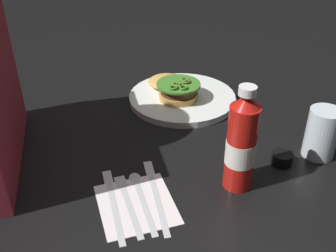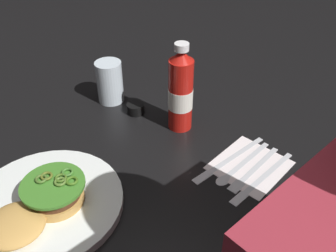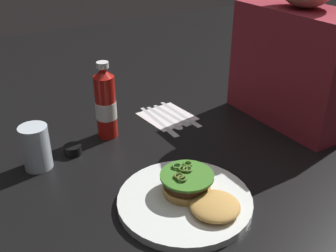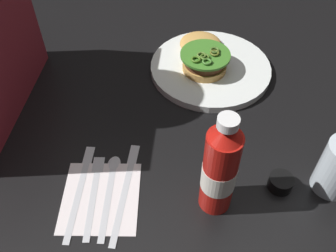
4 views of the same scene
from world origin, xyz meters
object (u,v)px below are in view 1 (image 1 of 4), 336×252
(napkin, at_px, (136,204))
(steak_knife, at_px, (155,189))
(fork_utensil, at_px, (127,198))
(water_glass, at_px, (322,133))
(ketchup_bottle, at_px, (241,144))
(spoon_utensil, at_px, (140,192))
(dinner_plate, at_px, (182,98))
(condiment_cup, at_px, (282,158))
(burger_sandwich, at_px, (174,87))
(butter_knife, at_px, (113,198))

(napkin, bearing_deg, steak_knife, -54.17)
(napkin, bearing_deg, fork_utensil, 42.18)
(water_glass, distance_m, steak_knife, 0.39)
(steak_knife, bearing_deg, water_glass, -84.59)
(ketchup_bottle, height_order, steak_knife, ketchup_bottle)
(napkin, distance_m, spoon_utensil, 0.03)
(ketchup_bottle, relative_size, steak_knife, 1.00)
(water_glass, xyz_separation_m, napkin, (-0.07, 0.42, -0.06))
(ketchup_bottle, height_order, water_glass, ketchup_bottle)
(napkin, bearing_deg, dinner_plate, -26.82)
(condiment_cup, distance_m, napkin, 0.34)
(condiment_cup, height_order, spoon_utensil, condiment_cup)
(burger_sandwich, relative_size, steak_knife, 0.89)
(burger_sandwich, distance_m, butter_knife, 0.43)
(condiment_cup, distance_m, butter_knife, 0.37)
(burger_sandwich, xyz_separation_m, ketchup_bottle, (-0.39, -0.03, 0.06))
(burger_sandwich, relative_size, butter_knife, 0.93)
(fork_utensil, bearing_deg, condiment_cup, -83.65)
(burger_sandwich, height_order, steak_knife, burger_sandwich)
(butter_knife, bearing_deg, water_glass, -84.64)
(burger_sandwich, bearing_deg, napkin, 156.44)
(burger_sandwich, xyz_separation_m, spoon_utensil, (-0.37, 0.16, -0.03))
(napkin, bearing_deg, spoon_utensil, -22.40)
(ketchup_bottle, xyz_separation_m, fork_utensil, (0.01, 0.22, -0.09))
(condiment_cup, height_order, fork_utensil, condiment_cup)
(water_glass, height_order, condiment_cup, water_glass)
(spoon_utensil, bearing_deg, condiment_cup, -85.37)
(water_glass, bearing_deg, burger_sandwich, 37.00)
(dinner_plate, relative_size, fork_utensil, 1.64)
(spoon_utensil, height_order, fork_utensil, same)
(fork_utensil, bearing_deg, ketchup_bottle, -91.40)
(spoon_utensil, bearing_deg, steak_knife, -88.48)
(butter_knife, bearing_deg, steak_knife, -84.83)
(steak_knife, bearing_deg, condiment_cup, -85.05)
(burger_sandwich, relative_size, spoon_utensil, 1.07)
(burger_sandwich, height_order, ketchup_bottle, ketchup_bottle)
(ketchup_bottle, bearing_deg, condiment_cup, -70.13)
(burger_sandwich, xyz_separation_m, butter_knife, (-0.38, 0.22, -0.03))
(ketchup_bottle, bearing_deg, water_glass, -75.64)
(ketchup_bottle, relative_size, spoon_utensil, 1.19)
(napkin, relative_size, fork_utensil, 0.84)
(spoon_utensil, bearing_deg, burger_sandwich, -23.65)
(water_glass, xyz_separation_m, condiment_cup, (-0.01, 0.09, -0.04))
(condiment_cup, xyz_separation_m, butter_knife, (-0.03, 0.37, -0.01))
(spoon_utensil, bearing_deg, water_glass, -84.88)
(dinner_plate, distance_m, ketchup_bottle, 0.38)
(burger_sandwich, bearing_deg, fork_utensil, 153.59)
(ketchup_bottle, relative_size, fork_utensil, 1.22)
(ketchup_bottle, bearing_deg, steak_knife, 83.44)
(dinner_plate, relative_size, spoon_utensil, 1.60)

